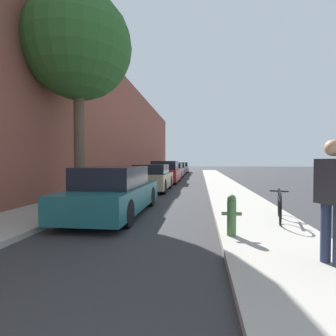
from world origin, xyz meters
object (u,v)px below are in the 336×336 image
parked_car_maroon (178,169)px  fire_hydrant (232,214)px  parked_car_teal (115,192)px  parked_car_champagne (152,178)px  parked_car_red (165,172)px  parked_car_grey (173,171)px  bicycle (279,205)px  pedestrian (333,194)px  parked_car_silver (182,168)px  street_tree_near (78,47)px

parked_car_maroon → fire_hydrant: parked_car_maroon is taller
parked_car_maroon → parked_car_teal: bearing=-89.9°
parked_car_champagne → parked_car_red: (0.03, 5.07, 0.07)m
parked_car_grey → parked_car_maroon: (-0.03, 5.73, 0.01)m
parked_car_maroon → bicycle: bearing=-79.2°
parked_car_red → fire_hydrant: bearing=-77.2°
parked_car_maroon → parked_car_champagne: bearing=-89.9°
bicycle → parked_car_grey: bearing=118.5°
bicycle → parked_car_champagne: bearing=137.1°
parked_car_champagne → pedestrian: 10.30m
parked_car_teal → parked_car_champagne: parked_car_teal is taller
parked_car_teal → pedestrian: (4.20, -3.44, 0.44)m
parked_car_red → parked_car_maroon: bearing=90.2°
parked_car_silver → street_tree_near: (-1.81, -25.84, 4.82)m
parked_car_silver → parked_car_teal: bearing=-90.1°
parked_car_maroon → parked_car_red: bearing=-89.8°
parked_car_grey → pedestrian: (4.21, -19.77, 0.45)m
parked_car_maroon → fire_hydrant: (3.05, -24.24, -0.13)m
parked_car_champagne → fire_hydrant: size_ratio=5.22×
parked_car_teal → street_tree_near: street_tree_near is taller
parked_car_red → bicycle: bearing=-70.0°
parked_car_champagne → parked_car_teal: bearing=-89.8°
bicycle → parked_car_teal: bearing=-175.6°
parked_car_red → parked_car_grey: 5.32m
parked_car_silver → fire_hydrant: parked_car_silver is taller
parked_car_red → street_tree_near: 10.76m
fire_hydrant → bicycle: fire_hydrant is taller
fire_hydrant → bicycle: bearing=48.4°
parked_car_champagne → fire_hydrant: (3.03, -8.13, -0.13)m
parked_car_teal → parked_car_maroon: size_ratio=1.09×
parked_car_red → bicycle: (4.28, -11.75, -0.23)m
parked_car_silver → street_tree_near: street_tree_near is taller
parked_car_maroon → street_tree_near: (-1.74, -20.53, 4.81)m
parked_car_teal → parked_car_champagne: size_ratio=1.15×
parked_car_silver → bicycle: bearing=-81.4°
parked_car_grey → parked_car_silver: (0.04, 11.04, 0.01)m
parked_car_silver → bicycle: parked_car_silver is taller
street_tree_near → bicycle: size_ratio=4.22×
parked_car_grey → street_tree_near: size_ratio=0.63×
parked_car_silver → street_tree_near: 26.35m
pedestrian → parked_car_red: bearing=-13.6°
parked_car_champagne → parked_car_red: 5.07m
parked_car_silver → pedestrian: 31.09m
street_tree_near → bicycle: street_tree_near is taller
parked_car_grey → pedestrian: size_ratio=2.69×
parked_car_champagne → parked_car_silver: size_ratio=1.00×
parked_car_teal → parked_car_red: 11.01m
parked_car_silver → bicycle: size_ratio=2.36×
parked_car_teal → bicycle: bearing=-9.9°
parked_car_champagne → bicycle: 7.96m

